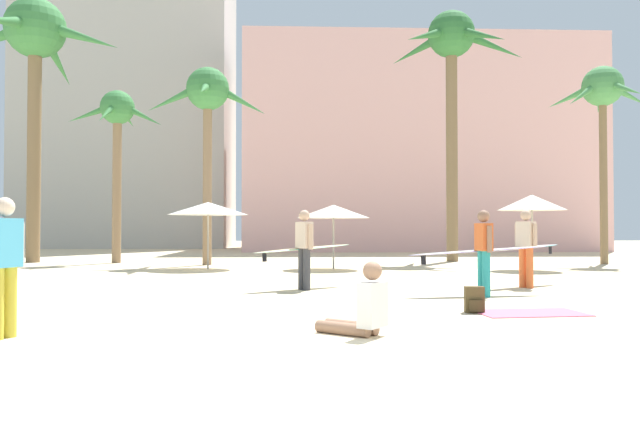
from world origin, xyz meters
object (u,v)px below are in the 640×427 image
person_mid_right (482,250)px  palm_tree_far_right (452,57)px  person_near_right (4,261)px  beach_towel (530,313)px  palm_tree_right (117,124)px  backpack (474,300)px  cafe_umbrella_1 (333,211)px  person_mid_center (363,309)px  cafe_umbrella_2 (208,209)px  palm_tree_left (35,46)px  person_far_right (524,246)px  cafe_umbrella_0 (532,203)px  person_mid_left (304,247)px  palm_tree_center (208,101)px  palm_tree_far_left (602,98)px

person_mid_right → palm_tree_far_right: bearing=69.5°
person_near_right → beach_towel: bearing=37.0°
palm_tree_right → backpack: bearing=-56.4°
cafe_umbrella_1 → person_mid_center: 12.94m
cafe_umbrella_2 → backpack: size_ratio=6.34×
cafe_umbrella_1 → palm_tree_left: bearing=158.8°
person_far_right → cafe_umbrella_2: bearing=-69.9°
person_mid_right → cafe_umbrella_0: bearing=53.8°
beach_towel → person_mid_left: bearing=131.4°
palm_tree_left → palm_tree_center: 7.84m
person_mid_center → palm_tree_right: bearing=-26.8°
person_mid_right → person_far_right: bearing=40.9°
person_mid_left → person_mid_right: 3.84m
palm_tree_left → cafe_umbrella_0: bearing=-16.3°
beach_towel → person_mid_left: 5.44m
palm_tree_center → person_mid_center: 16.94m
beach_towel → person_mid_center: (-2.90, -1.96, 0.33)m
palm_tree_center → person_mid_left: 11.27m
cafe_umbrella_2 → person_far_right: bearing=-39.8°
palm_tree_far_right → backpack: (-3.55, -15.33, -8.19)m
cafe_umbrella_1 → person_mid_left: cafe_umbrella_1 is taller
backpack → person_mid_right: size_ratio=0.14×
cafe_umbrella_2 → person_mid_left: cafe_umbrella_2 is taller
palm_tree_center → palm_tree_far_right: (9.68, 1.98, 2.33)m
cafe_umbrella_0 → person_near_right: cafe_umbrella_0 is taller
person_near_right → person_mid_left: bearing=79.6°
beach_towel → palm_tree_far_left: bearing=59.3°
palm_tree_center → beach_towel: bearing=-62.5°
cafe_umbrella_1 → beach_towel: 11.31m
person_mid_center → person_mid_right: size_ratio=0.31×
palm_tree_right → person_mid_right: (10.71, -12.38, -4.51)m
palm_tree_left → palm_tree_right: (3.41, -0.49, -3.22)m
cafe_umbrella_0 → person_mid_right: bearing=-117.4°
person_far_right → person_mid_right: bearing=19.5°
palm_tree_far_right → cafe_umbrella_0: 8.26m
person_mid_left → person_near_right: (-3.80, -6.00, 0.01)m
palm_tree_center → cafe_umbrella_0: (10.93, -3.33, -3.88)m
palm_tree_far_left → cafe_umbrella_0: 6.62m
beach_towel → palm_tree_left: bearing=132.5°
backpack → palm_tree_far_right: bearing=172.2°
person_far_right → palm_tree_far_right: bearing=-126.1°
palm_tree_right → cafe_umbrella_1: bearing=-26.0°
cafe_umbrella_0 → cafe_umbrella_1: cafe_umbrella_0 is taller
palm_tree_center → person_mid_center: bearing=-75.1°
palm_tree_right → beach_towel: palm_tree_right is taller
person_mid_left → palm_tree_far_right: bearing=29.4°
palm_tree_left → cafe_umbrella_1: (11.67, -4.52, -6.74)m
palm_tree_far_right → person_far_right: bearing=-96.0°
palm_tree_center → person_mid_left: bearing=-69.9°
person_mid_center → person_far_right: bearing=-86.8°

